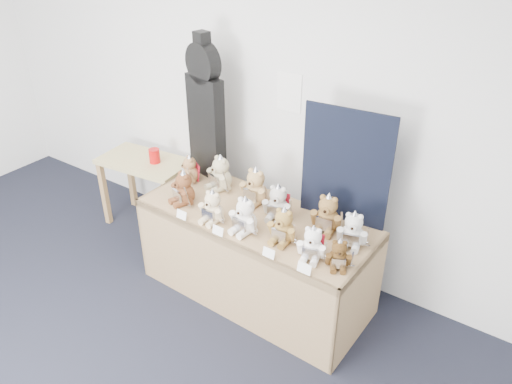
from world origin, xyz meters
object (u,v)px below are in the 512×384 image
Objects in this scene: teddy_front_right at (283,227)px; display_table at (250,238)px; guitar_case at (206,109)px; red_cup at (154,156)px; teddy_back_right at (327,215)px; teddy_back_left at (220,174)px; teddy_back_end at (353,231)px; teddy_front_far_left at (183,189)px; teddy_front_centre at (245,217)px; teddy_front_far_right at (312,245)px; teddy_back_centre_left at (255,188)px; side_table at (145,172)px; teddy_front_end at (339,255)px; teddy_back_far_left at (190,170)px; teddy_front_left at (213,208)px; teddy_back_centre_right at (278,203)px.

display_table is at bearing 163.81° from teddy_front_right.
red_cup is (-0.60, -0.04, -0.56)m from guitar_case.
guitar_case is at bearing 162.78° from teddy_back_right.
teddy_back_end is at bearing 11.66° from teddy_back_left.
teddy_front_right is 0.90× the size of teddy_back_left.
teddy_front_far_left is 0.98× the size of teddy_front_centre.
teddy_back_centre_left is (-0.69, 0.36, 0.02)m from teddy_front_far_right.
teddy_back_right is at bearing 0.84° from teddy_back_centre_left.
teddy_back_end is at bearing -10.95° from side_table.
teddy_front_end is (1.45, -0.50, -0.48)m from guitar_case.
red_cup is 1.19m from teddy_back_centre_left.
teddy_back_left reaches higher than teddy_front_far_right.
teddy_back_far_left is at bearing -174.96° from teddy_back_centre_left.
guitar_case reaches higher than teddy_back_centre_left.
teddy_back_centre_left is (1.18, -0.12, 0.11)m from red_cup.
side_table is 3.10× the size of teddy_back_end.
teddy_front_left is 1.20× the size of teddy_front_end.
red_cup is 0.49× the size of teddy_front_far_right.
teddy_front_left is at bearing 154.40° from teddy_front_end.
red_cup is 1.45m from teddy_back_centre_right.
teddy_back_right is (0.51, 0.20, 0.28)m from display_table.
teddy_back_left is (-0.46, 0.24, 0.28)m from display_table.
teddy_back_left is at bearing -6.86° from red_cup.
side_table is 3.08× the size of teddy_front_right.
teddy_back_centre_right is at bearing 40.48° from teddy_front_left.
teddy_back_left is 0.61m from teddy_back_centre_right.
guitar_case is at bearing 155.52° from teddy_back_end.
teddy_front_far_left is at bearing -31.46° from side_table.
teddy_front_centre is 0.73m from teddy_back_end.
teddy_back_centre_left is at bearing 159.33° from teddy_back_end.
red_cup is 0.86m from teddy_front_far_left.
guitar_case is 0.82m from red_cup.
teddy_back_centre_left reaches higher than teddy_back_right.
display_table is 13.79× the size of red_cup.
teddy_back_end reaches higher than teddy_front_end.
teddy_back_right is at bearing 4.42° from guitar_case.
teddy_back_left is at bearing 41.59° from teddy_back_far_left.
teddy_back_centre_right reaches higher than red_cup.
teddy_back_centre_left is at bearing 142.55° from teddy_front_right.
teddy_front_centre is (0.74, -0.51, -0.46)m from guitar_case.
teddy_front_far_left is (0.86, -0.41, 0.29)m from side_table.
teddy_front_centre is at bearing 153.25° from teddy_front_end.
red_cup is at bearing 166.71° from teddy_back_right.
teddy_back_end is (0.94, 0.30, 0.00)m from teddy_front_left.
guitar_case is 0.67m from teddy_front_far_left.
teddy_front_centre is (1.46, -0.45, 0.29)m from side_table.
teddy_back_far_left is (-0.53, 0.36, -0.01)m from teddy_front_left.
teddy_front_far_right is at bearing 1.87° from teddy_front_left.
teddy_back_centre_left is 1.13× the size of teddy_back_end.
teddy_front_end is 0.94m from teddy_back_centre_left.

